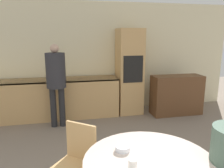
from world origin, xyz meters
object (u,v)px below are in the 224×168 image
Objects in this scene: oven_unit at (129,72)px; sideboard at (176,95)px; cup at (133,164)px; bowl_near at (123,148)px; person_standing at (56,77)px; chair_far_left at (77,159)px.

oven_unit is 1.24m from sideboard.
cup is 0.61× the size of bowl_near.
person_standing is 2.94m from cup.
oven_unit reaches higher than bowl_near.
bowl_near is at bearing -126.80° from sideboard.
person_standing is at bearing 104.91° from bowl_near.
person_standing reaches higher than bowl_near.
chair_far_left is 6.19× the size of bowl_near.
person_standing is at bearing 103.41° from cup.
sideboard is 3.42m from bowl_near.
oven_unit reaches higher than sideboard.
cup is (-2.04, -3.02, 0.35)m from sideboard.
chair_far_left is at bearing 121.33° from cup.
bowl_near is (-2.04, -2.72, 0.33)m from sideboard.
cup is at bearing -123.97° from sideboard.
cup is (0.42, -0.69, 0.31)m from chair_far_left.
bowl_near is (0.42, -0.39, 0.29)m from chair_far_left.
person_standing is at bearing 135.37° from chair_far_left.
cup is (0.68, -2.85, -0.23)m from person_standing.
person_standing reaches higher than chair_far_left.
sideboard is at bearing -18.91° from oven_unit.
oven_unit is at bearing 17.95° from person_standing.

